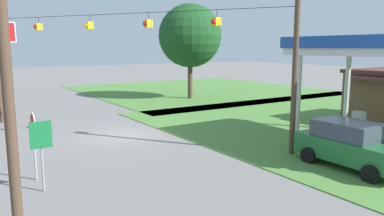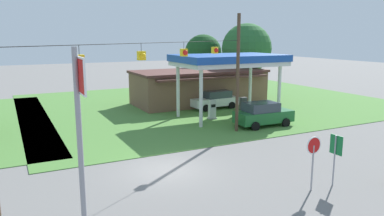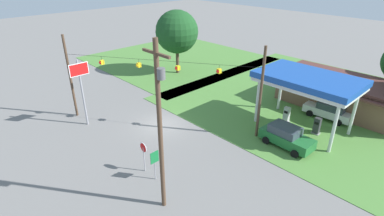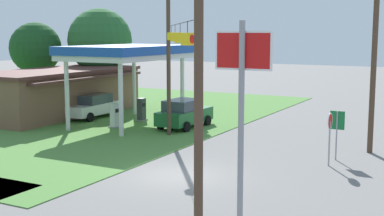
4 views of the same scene
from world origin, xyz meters
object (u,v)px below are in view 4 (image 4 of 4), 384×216
object	(u,v)px
route_sign	(337,125)
fuel_pump_far	(142,110)
car_at_pumps_rear	(92,106)
stop_sign_roadside	(330,127)
tree_behind_station	(36,48)
fuel_pump_near	(115,116)
utility_pole_main	(375,34)
gas_station_store	(58,92)
tree_far_back	(100,41)
car_at_pumps_front	(184,113)
gas_station_canopy	(128,53)
stop_sign_overhead	(242,88)

from	to	relation	value
route_sign	fuel_pump_far	bearing A→B (deg)	71.15
car_at_pumps_rear	stop_sign_roadside	bearing A→B (deg)	70.40
car_at_pumps_rear	tree_behind_station	xyz separation A→B (m)	(3.38, 8.57, 3.91)
fuel_pump_near	utility_pole_main	xyz separation A→B (m)	(0.54, -15.84, 5.30)
tree_behind_station	fuel_pump_near	bearing A→B (deg)	-115.24
fuel_pump_far	utility_pole_main	world-z (taller)	utility_pole_main
gas_station_store	route_sign	size ratio (longest dim) A/B	5.55
car_at_pumps_rear	route_sign	bearing A→B (deg)	74.28
fuel_pump_far	tree_behind_station	distance (m)	13.39
stop_sign_roadside	tree_far_back	world-z (taller)	tree_far_back
gas_station_store	car_at_pumps_rear	bearing A→B (deg)	-90.44
utility_pole_main	tree_far_back	world-z (taller)	utility_pole_main
stop_sign_roadside	tree_behind_station	world-z (taller)	tree_behind_station
fuel_pump_far	car_at_pumps_front	size ratio (longest dim) A/B	0.36
gas_station_canopy	gas_station_store	size ratio (longest dim) A/B	0.66
stop_sign_roadside	stop_sign_overhead	bearing A→B (deg)	-1.38
car_at_pumps_front	utility_pole_main	distance (m)	13.12
car_at_pumps_rear	stop_sign_overhead	xyz separation A→B (m)	(-15.59, -18.32, 3.64)
tree_behind_station	car_at_pumps_front	bearing A→B (deg)	-102.55
fuel_pump_far	car_at_pumps_front	distance (m)	3.98
fuel_pump_near	utility_pole_main	bearing A→B (deg)	-88.06
car_at_pumps_rear	tree_far_back	size ratio (longest dim) A/B	0.57
gas_station_canopy	utility_pole_main	world-z (taller)	utility_pole_main
stop_sign_overhead	utility_pole_main	xyz separation A→B (m)	(13.63, -1.42, 1.53)
fuel_pump_far	tree_behind_station	bearing A→B (deg)	77.46
gas_station_store	tree_behind_station	size ratio (longest dim) A/B	1.90
gas_station_canopy	car_at_pumps_rear	world-z (taller)	gas_station_canopy
fuel_pump_far	utility_pole_main	distance (m)	16.90
stop_sign_overhead	gas_station_canopy	bearing A→B (deg)	44.56
gas_station_canopy	gas_station_store	world-z (taller)	gas_station_canopy
utility_pole_main	tree_behind_station	size ratio (longest dim) A/B	1.56
gas_station_canopy	stop_sign_roadside	distance (m)	15.71
fuel_pump_far	route_sign	size ratio (longest dim) A/B	0.67
tree_far_back	gas_station_canopy	bearing A→B (deg)	-132.48
fuel_pump_near	car_at_pumps_rear	xyz separation A→B (m)	(2.49, 3.89, 0.13)
utility_pole_main	stop_sign_overhead	bearing A→B (deg)	174.07
fuel_pump_far	route_sign	bearing A→B (deg)	-108.85
fuel_pump_far	stop_sign_roadside	bearing A→B (deg)	-113.44
tree_behind_station	tree_far_back	xyz separation A→B (m)	(3.02, -4.44, 0.63)
gas_station_store	stop_sign_roadside	world-z (taller)	gas_station_store
fuel_pump_far	gas_station_store	bearing A→B (deg)	94.74
gas_station_store	tree_behind_station	distance (m)	7.05
fuel_pump_far	tree_behind_station	size ratio (longest dim) A/B	0.23
car_at_pumps_rear	stop_sign_roadside	xyz separation A→B (m)	(-5.74, -18.55, 0.92)
car_at_pumps_rear	stop_sign_overhead	world-z (taller)	stop_sign_overhead
gas_station_canopy	tree_far_back	xyz separation A→B (m)	(7.35, 8.02, 0.67)
gas_station_canopy	route_sign	size ratio (longest dim) A/B	3.66
gas_station_canopy	fuel_pump_near	size ratio (longest dim) A/B	5.45
fuel_pump_far	tree_far_back	world-z (taller)	tree_far_back
car_at_pumps_rear	utility_pole_main	xyz separation A→B (m)	(-1.96, -19.73, 5.17)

